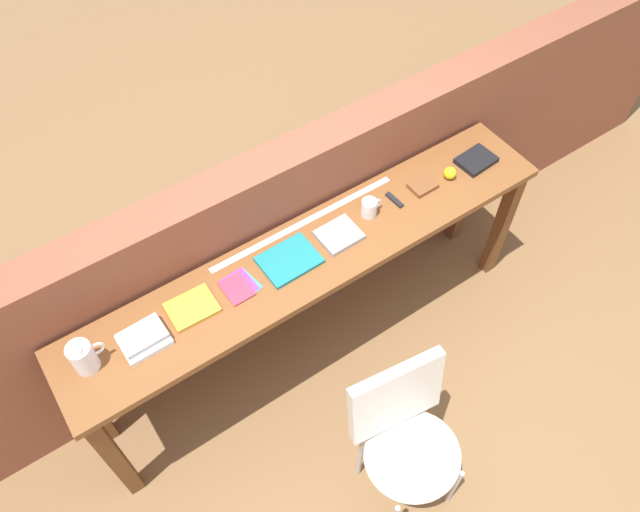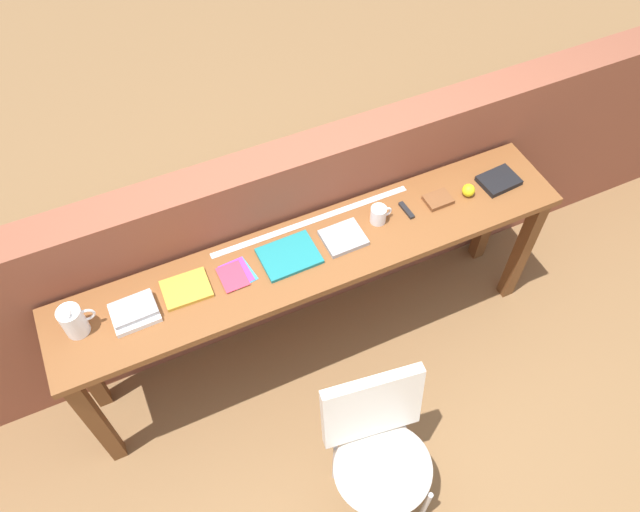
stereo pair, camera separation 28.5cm
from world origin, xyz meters
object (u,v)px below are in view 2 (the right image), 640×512
Objects in this scene: book_stack_leftmost at (134,312)px; magazine_cycling at (186,289)px; book_repair_rightmost at (499,181)px; multitool_folded at (406,210)px; book_open_centre at (289,256)px; pitcher_white at (74,321)px; sports_ball_small at (468,190)px; mug at (379,215)px; pamphlet_pile_colourful at (236,274)px; leather_journal_brown at (438,200)px; chair_white_moulded at (379,447)px.

book_stack_leftmost reaches higher than magazine_cycling.
book_stack_leftmost reaches higher than book_repair_rightmost.
multitool_folded is at bearing 1.42° from magazine_cycling.
pitcher_white is at bearing 177.79° from book_open_centre.
magazine_cycling is at bearing 0.64° from pitcher_white.
book_stack_leftmost is 1.68m from sports_ball_small.
book_repair_rightmost is at bearing 0.56° from magazine_cycling.
mug is 0.48m from sports_ball_small.
pitcher_white is 1.59m from multitool_folded.
pamphlet_pile_colourful is 1.51× the size of mug.
leather_journal_brown reaches higher than book_open_centre.
magazine_cycling reaches higher than chair_white_moulded.
pitcher_white is at bearing 179.02° from leather_journal_brown.
book_repair_rightmost is (0.52, -0.03, 0.01)m from multitool_folded.
pamphlet_pile_colourful is at bearing 174.99° from book_repair_rightmost.
book_stack_leftmost is 0.95× the size of magazine_cycling.
leather_journal_brown is 0.16m from sports_ball_small.
pamphlet_pile_colourful is 1.40m from book_repair_rightmost.
chair_white_moulded is 0.99m from pamphlet_pile_colourful.
sports_ball_small is (0.16, -0.02, 0.02)m from leather_journal_brown.
pamphlet_pile_colourful is at bearing -1.71° from magazine_cycling.
chair_white_moulded is 8.10× the size of multitool_folded.
magazine_cycling is 1.25× the size of pamphlet_pile_colourful.
mug is (0.43, 0.88, 0.40)m from chair_white_moulded.
sports_ball_small reaches higher than book_repair_rightmost.
chair_white_moulded is 4.66× the size of book_repair_rightmost.
chair_white_moulded is at bearing -48.08° from book_stack_leftmost.
magazine_cycling is (-0.53, 0.88, 0.36)m from chair_white_moulded.
book_open_centre is at bearing 92.80° from chair_white_moulded.
magazine_cycling is 1.09× the size of book_repair_rightmost.
book_open_centre is at bearing -0.91° from magazine_cycling.
mug is 0.16m from multitool_folded.
book_repair_rightmost is at bearing -2.97° from multitool_folded.
pitcher_white reaches higher than multitool_folded.
sports_ball_small is 0.34× the size of book_repair_rightmost.
book_stack_leftmost is at bearing -171.12° from magazine_cycling.
mug reaches higher than multitool_folded.
mug is (0.96, 0.00, 0.04)m from magazine_cycling.
mug is 0.67m from book_repair_rightmost.
leather_journal_brown is 0.34m from book_repair_rightmost.
book_repair_rightmost is at bearing 37.73° from chair_white_moulded.
mug reaches higher than chair_white_moulded.
sports_ball_small is at bearing -4.34° from mug.
magazine_cycling is at bearing 176.20° from book_open_centre.
book_repair_rightmost is (0.19, 0.00, -0.02)m from sports_ball_small.
mug is at bearing 63.93° from chair_white_moulded.
book_open_centre reaches higher than multitool_folded.
multitool_folded is at bearing 176.67° from leather_journal_brown.
sports_ball_small is (1.21, -0.02, 0.03)m from pamphlet_pile_colourful.
pamphlet_pile_colourful is at bearing 176.91° from book_open_centre.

